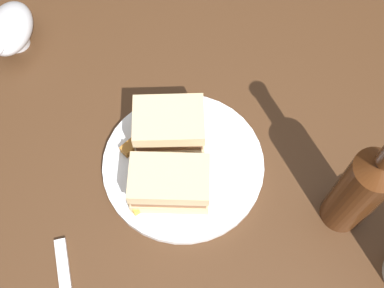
% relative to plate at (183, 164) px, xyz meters
% --- Properties ---
extents(ground_plane, '(6.00, 6.00, 0.00)m').
position_rel_plate_xyz_m(ground_plane, '(-0.02, 0.05, -0.78)').
color(ground_plane, '#4C4238').
extents(dining_table, '(1.02, 0.95, 0.77)m').
position_rel_plate_xyz_m(dining_table, '(-0.02, 0.05, -0.39)').
color(dining_table, '#422816').
rests_on(dining_table, ground).
extents(plate, '(0.25, 0.25, 0.01)m').
position_rel_plate_xyz_m(plate, '(0.00, 0.00, 0.00)').
color(plate, white).
rests_on(plate, dining_table).
extents(sandwich_half_left, '(0.13, 0.13, 0.06)m').
position_rel_plate_xyz_m(sandwich_half_left, '(-0.05, 0.01, 0.04)').
color(sandwich_half_left, '#CCB284').
rests_on(sandwich_half_left, plate).
extents(sandwich_half_right, '(0.13, 0.13, 0.06)m').
position_rel_plate_xyz_m(sandwich_half_right, '(0.02, -0.04, 0.04)').
color(sandwich_half_right, '#CCB284').
rests_on(sandwich_half_right, plate).
extents(potato_wedge_front, '(0.02, 0.04, 0.01)m').
position_rel_plate_xyz_m(potato_wedge_front, '(-0.07, -0.05, 0.01)').
color(potato_wedge_front, '#AD702D').
rests_on(potato_wedge_front, plate).
extents(potato_wedge_middle, '(0.05, 0.04, 0.02)m').
position_rel_plate_xyz_m(potato_wedge_middle, '(-0.04, -0.01, 0.01)').
color(potato_wedge_middle, '#AD702D').
rests_on(potato_wedge_middle, plate).
extents(potato_wedge_back, '(0.02, 0.06, 0.02)m').
position_rel_plate_xyz_m(potato_wedge_back, '(0.02, -0.08, 0.01)').
color(potato_wedge_back, gold).
rests_on(potato_wedge_back, plate).
extents(potato_wedge_left_edge, '(0.04, 0.06, 0.02)m').
position_rel_plate_xyz_m(potato_wedge_left_edge, '(-0.02, -0.04, 0.01)').
color(potato_wedge_left_edge, '#B77F33').
rests_on(potato_wedge_left_edge, plate).
extents(gravy_boat, '(0.13, 0.13, 0.07)m').
position_rel_plate_xyz_m(gravy_boat, '(-0.37, -0.08, 0.03)').
color(gravy_boat, '#B7B7BC').
rests_on(gravy_boat, dining_table).
extents(cider_bottle, '(0.06, 0.06, 0.27)m').
position_rel_plate_xyz_m(cider_bottle, '(0.21, 0.13, 0.10)').
color(cider_bottle, '#47230F').
rests_on(cider_bottle, dining_table).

